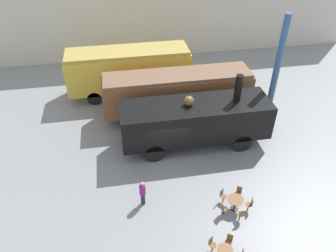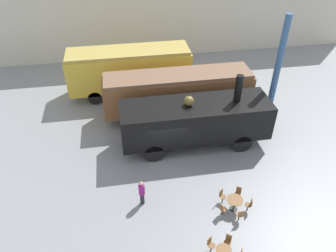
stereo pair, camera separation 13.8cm
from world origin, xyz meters
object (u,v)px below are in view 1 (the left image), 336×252
cafe_chair_0 (212,243)px  cafe_table_mid (235,201)px  cafe_table_near (225,252)px  visitor_person (143,192)px  steam_locomotive (195,119)px  passenger_coach_vintage (129,69)px  passenger_coach_wooden (177,90)px

cafe_chair_0 → cafe_table_mid: bearing=101.6°
cafe_table_near → visitor_person: size_ratio=0.46×
steam_locomotive → visitor_person: size_ratio=5.85×
cafe_chair_0 → visitor_person: visitor_person is taller
steam_locomotive → cafe_table_mid: steam_locomotive is taller
visitor_person → steam_locomotive: bearing=49.1°
visitor_person → passenger_coach_vintage: bearing=88.7°
passenger_coach_vintage → steam_locomotive: bearing=-63.3°
passenger_coach_wooden → visitor_person: (-3.56, -8.32, -1.21)m
passenger_coach_wooden → passenger_coach_vintage: bearing=130.7°
cafe_chair_0 → visitor_person: size_ratio=0.52×
cafe_table_near → cafe_table_mid: 3.16m
cafe_table_near → visitor_person: (-3.37, 4.03, 0.33)m
passenger_coach_vintage → passenger_coach_wooden: bearing=-49.3°
passenger_coach_wooden → visitor_person: passenger_coach_wooden is taller
cafe_table_near → passenger_coach_vintage: bearing=100.8°
steam_locomotive → cafe_chair_0: steam_locomotive is taller
cafe_chair_0 → visitor_person: bearing=-176.4°
passenger_coach_vintage → cafe_chair_0: size_ratio=11.30×
steam_locomotive → cafe_table_mid: size_ratio=11.12×
passenger_coach_wooden → cafe_table_mid: passenger_coach_wooden is taller
passenger_coach_wooden → cafe_table_near: bearing=-90.9°
passenger_coach_vintage → steam_locomotive: size_ratio=1.01×
steam_locomotive → cafe_chair_0: 8.31m
cafe_table_near → cafe_chair_0: cafe_chair_0 is taller
cafe_table_near → visitor_person: visitor_person is taller
cafe_chair_0 → passenger_coach_vintage: bearing=152.8°
cafe_chair_0 → steam_locomotive: bearing=135.3°
passenger_coach_wooden → cafe_chair_0: passenger_coach_wooden is taller
passenger_coach_vintage → cafe_table_near: 16.55m
passenger_coach_vintage → cafe_table_near: size_ratio=12.85×
cafe_table_mid → visitor_person: visitor_person is taller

